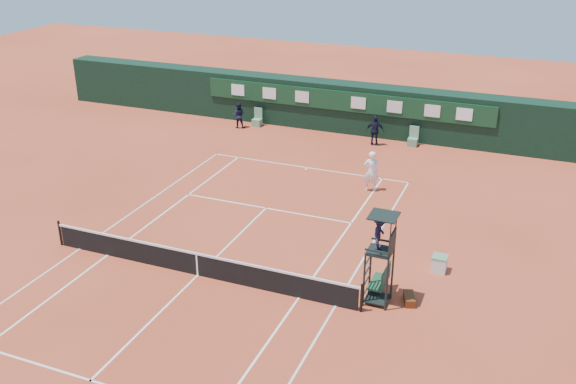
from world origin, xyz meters
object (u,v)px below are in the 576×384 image
at_px(player, 371,171).
at_px(tennis_net, 197,264).
at_px(player_bench, 382,279).
at_px(cooler, 439,264).
at_px(umpire_chair, 380,240).

bearing_deg(player, tennis_net, 47.94).
bearing_deg(tennis_net, player_bench, 11.53).
distance_m(player_bench, cooler, 2.90).
height_order(tennis_net, player_bench, same).
height_order(umpire_chair, player, umpire_chair).
bearing_deg(tennis_net, player, 69.00).
xyz_separation_m(player_bench, player, (-2.82, 8.85, 0.43)).
xyz_separation_m(tennis_net, cooler, (8.41, 3.74, -0.18)).
distance_m(tennis_net, player_bench, 6.89).
bearing_deg(cooler, tennis_net, -156.02).
distance_m(umpire_chair, cooler, 4.01).
relative_size(tennis_net, umpire_chair, 3.77).
xyz_separation_m(tennis_net, player, (3.93, 10.23, 0.51)).
bearing_deg(cooler, umpire_chair, -119.51).
height_order(umpire_chair, player_bench, umpire_chair).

